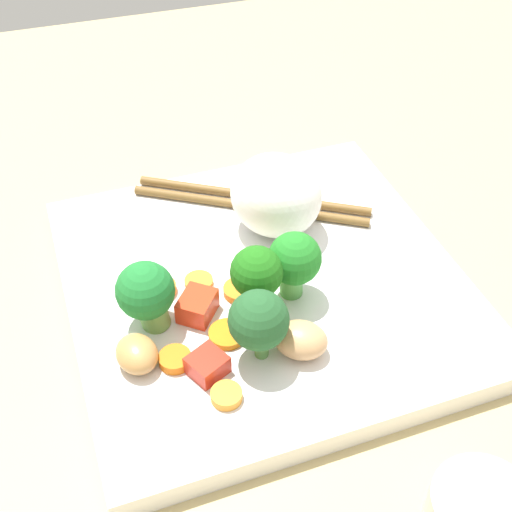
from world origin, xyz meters
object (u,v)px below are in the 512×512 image
Objects in this scene: broccoli_floret_0 at (259,321)px; carrot_slice_3 at (239,290)px; chopstick_pair at (251,201)px; square_plate at (264,285)px; rice_mound at (276,195)px.

broccoli_floret_0 is 6.79cm from carrot_slice_3.
square_plate is at bearing 109.20° from chopstick_pair.
chopstick_pair is at bearing 163.72° from broccoli_floret_0.
rice_mound is 13.43cm from broccoli_floret_0.
chopstick_pair is (-9.80, 4.10, 0.07)cm from carrot_slice_3.
square_plate is at bearing 117.01° from carrot_slice_3.
carrot_slice_3 is at bearing 98.32° from chopstick_pair.
rice_mound is 4.66cm from chopstick_pair.
carrot_slice_3 is at bearing -62.99° from square_plate.
broccoli_floret_0 is at bearing -4.84° from carrot_slice_3.
square_plate is 3.90× the size of rice_mound.
broccoli_floret_0 reaches higher than square_plate.
chopstick_pair reaches higher than square_plate.
broccoli_floret_0 is at bearing 104.75° from chopstick_pair.
rice_mound reaches higher than carrot_slice_3.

